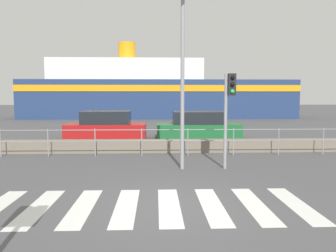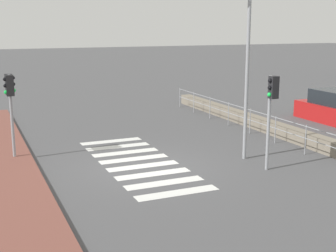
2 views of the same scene
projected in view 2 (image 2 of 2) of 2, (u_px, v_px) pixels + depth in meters
The scene contains 8 objects.
ground_plane at pixel (144, 167), 15.13m from camera, with size 160.00×160.00×0.00m, color #4C4C4F.
sidewalk_brick at pixel (11, 181), 13.54m from camera, with size 24.00×1.80×0.12m.
crosswalk at pixel (138, 162), 15.60m from camera, with size 6.75×2.40×0.01m.
seawall at pixel (308, 140), 17.65m from camera, with size 21.61×0.55×0.51m.
harbor_fence at pixel (290, 130), 17.21m from camera, with size 19.49×0.04×1.06m.
traffic_light_near at pixel (10, 93), 15.42m from camera, with size 0.58×0.41×2.90m.
traffic_light_far at pixel (271, 102), 14.27m from camera, with size 0.34×0.32×2.99m.
streetlamp at pixel (243, 49), 15.19m from camera, with size 0.32×1.13×5.98m.
Camera 2 is at (13.64, -5.01, 4.50)m, focal length 50.00 mm.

